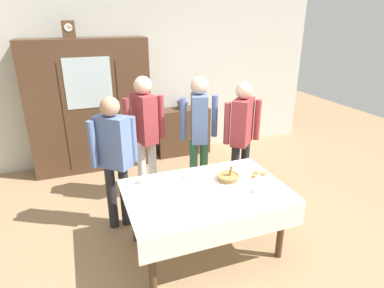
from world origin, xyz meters
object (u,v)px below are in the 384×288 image
Objects in this scene: bread_basket at (228,177)px; pastry_plate at (259,176)px; spoon_front_edge at (154,192)px; person_by_cabinet at (114,152)px; spoon_mid_left at (202,193)px; person_behind_table_right at (145,127)px; bookshelf_low at (183,131)px; person_beside_shelf at (242,130)px; person_behind_table_left at (199,126)px; dining_table at (207,199)px; book_stack at (182,105)px; wall_cabinet at (90,107)px; mantel_clock at (68,29)px; tea_cup_far_left at (256,190)px; spoon_near_right at (152,205)px; tea_cup_center at (188,177)px; tea_cup_front_edge at (142,181)px.

bread_basket reaches higher than pastry_plate.
spoon_front_edge is 0.08× the size of person_by_cabinet.
person_behind_table_right is (-0.26, 1.32, 0.30)m from spoon_mid_left.
person_beside_shelf reaches higher than bookshelf_low.
spoon_mid_left is (0.45, -0.19, 0.00)m from spoon_front_edge.
person_behind_table_left reaches higher than pastry_plate.
dining_table is at bearing -44.71° from person_by_cabinet.
pastry_plate is (0.01, -2.55, 0.32)m from bookshelf_low.
person_beside_shelf reaches higher than book_stack.
pastry_plate is at bearing -104.53° from person_beside_shelf.
wall_cabinet is 2.74m from bread_basket.
spoon_mid_left is 0.07× the size of person_behind_table_right.
spoon_mid_left is (1.01, -2.60, -1.46)m from mantel_clock.
tea_cup_far_left is (0.45, -0.19, 0.12)m from dining_table.
tea_cup_far_left reaches higher than spoon_front_edge.
tea_cup_far_left is (1.52, -2.78, -1.43)m from mantel_clock.
spoon_mid_left is at bearing -47.49° from person_by_cabinet.
bookshelf_low is at bearing 65.56° from spoon_near_right.
person_behind_table_right reaches higher than person_by_cabinet.
person_by_cabinet reaches higher than tea_cup_far_left.
pastry_plate is (0.75, -0.23, -0.01)m from tea_cup_center.
pastry_plate reaches higher than dining_table.
bread_basket is 0.82m from spoon_front_edge.
wall_cabinet is 15.87× the size of tea_cup_center.
person_behind_table_left is at bearing 16.44° from person_by_cabinet.
bread_basket reaches higher than dining_table.
pastry_plate is 0.18× the size of person_by_cabinet.
spoon_front_edge is at bearing 175.88° from pastry_plate.
wall_cabinet is 2.46m from spoon_front_edge.
spoon_near_right is 0.07× the size of person_behind_table_right.
dining_table is 6.79× the size of mantel_clock.
bread_basket is 1.35m from person_behind_table_right.
spoon_front_edge is (-1.16, -2.46, 0.31)m from bookshelf_low.
wall_cabinet reaches higher than person_beside_shelf.
spoon_front_edge and spoon_mid_left have the same top height.
person_by_cabinet is 0.95× the size of person_behind_table_left.
dining_table is at bearing 14.37° from spoon_mid_left.
person_by_cabinet is at bearing 119.05° from tea_cup_front_edge.
pastry_plate is at bearing -89.79° from book_stack.
tea_cup_front_edge is 0.49m from person_by_cabinet.
person_beside_shelf is (0.92, 0.90, 0.25)m from spoon_mid_left.
tea_cup_center is at bearing -119.11° from person_behind_table_left.
bread_basket is 0.14× the size of person_behind_table_left.
person_beside_shelf reaches higher than tea_cup_far_left.
wall_cabinet is 3.10m from tea_cup_far_left.
dining_table is at bearing -103.75° from bookshelf_low.
bookshelf_low is 7.29× the size of tea_cup_front_edge.
dining_table is 0.98× the size of person_behind_table_left.
spoon_mid_left is 1.11m from person_by_cabinet.
mantel_clock is 0.14× the size of person_behind_table_right.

